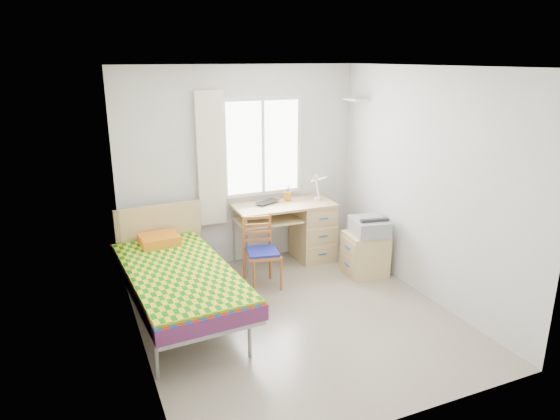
% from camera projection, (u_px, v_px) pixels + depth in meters
% --- Properties ---
extents(floor, '(3.50, 3.50, 0.00)m').
position_uv_depth(floor, '(296.00, 317.00, 5.38)').
color(floor, '#BCAD93').
rests_on(floor, ground).
extents(ceiling, '(3.50, 3.50, 0.00)m').
position_uv_depth(ceiling, '(299.00, 66.00, 4.62)').
color(ceiling, white).
rests_on(ceiling, wall_back).
extents(wall_back, '(3.20, 0.00, 3.20)m').
position_uv_depth(wall_back, '(241.00, 167.00, 6.54)').
color(wall_back, silver).
rests_on(wall_back, ground).
extents(wall_left, '(0.00, 3.50, 3.50)m').
position_uv_depth(wall_left, '(134.00, 221.00, 4.39)').
color(wall_left, silver).
rests_on(wall_left, ground).
extents(wall_right, '(0.00, 3.50, 3.50)m').
position_uv_depth(wall_right, '(426.00, 186.00, 5.60)').
color(wall_right, silver).
rests_on(wall_right, ground).
extents(window, '(1.10, 0.04, 1.30)m').
position_uv_depth(window, '(263.00, 147.00, 6.55)').
color(window, white).
rests_on(window, wall_back).
extents(curtain, '(0.35, 0.05, 1.70)m').
position_uv_depth(curtain, '(211.00, 159.00, 6.27)').
color(curtain, '#F9EACD').
rests_on(curtain, wall_back).
extents(floating_shelf, '(0.20, 0.32, 0.03)m').
position_uv_depth(floating_shelf, '(356.00, 99.00, 6.54)').
color(floating_shelf, white).
rests_on(floating_shelf, wall_right).
extents(bed, '(1.17, 2.28, 0.96)m').
position_uv_depth(bed, '(177.00, 274.00, 5.32)').
color(bed, '#979B9F').
rests_on(bed, floor).
extents(desk, '(1.34, 0.63, 0.83)m').
position_uv_depth(desk, '(308.00, 228.00, 6.81)').
color(desk, tan).
rests_on(desk, floor).
extents(chair, '(0.45, 0.45, 0.89)m').
position_uv_depth(chair, '(261.00, 247.00, 5.98)').
color(chair, '#AF5B21').
rests_on(chair, floor).
extents(cabinet, '(0.55, 0.49, 0.55)m').
position_uv_depth(cabinet, '(365.00, 254.00, 6.37)').
color(cabinet, tan).
rests_on(cabinet, floor).
extents(printer, '(0.49, 0.54, 0.20)m').
position_uv_depth(printer, '(369.00, 226.00, 6.25)').
color(printer, '#999CA0').
rests_on(printer, cabinet).
extents(laptop, '(0.43, 0.37, 0.03)m').
position_uv_depth(laptop, '(270.00, 203.00, 6.56)').
color(laptop, black).
rests_on(laptop, desk).
extents(pen_cup, '(0.11, 0.11, 0.12)m').
position_uv_depth(pen_cup, '(287.00, 196.00, 6.71)').
color(pen_cup, orange).
rests_on(pen_cup, desk).
extents(task_lamp, '(0.22, 0.32, 0.40)m').
position_uv_depth(task_lamp, '(318.00, 184.00, 6.57)').
color(task_lamp, white).
rests_on(task_lamp, desk).
extents(book, '(0.25, 0.29, 0.02)m').
position_uv_depth(book, '(268.00, 223.00, 6.56)').
color(book, gray).
rests_on(book, desk).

